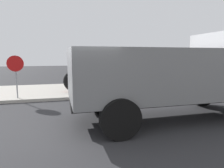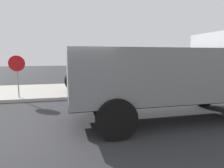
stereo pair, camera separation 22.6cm
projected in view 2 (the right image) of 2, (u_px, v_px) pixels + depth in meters
ground_plane at (67, 129)px, 5.94m from camera, size 80.00×80.00×0.00m
sidewalk_curb at (66, 90)px, 12.19m from camera, size 36.00×5.00×0.15m
fire_hydrant at (71, 83)px, 11.32m from camera, size 0.21×0.48×0.90m
loose_tire at (75, 81)px, 11.12m from camera, size 1.29×0.89×1.23m
stop_sign at (17, 69)px, 9.52m from camera, size 0.76×0.08×2.05m
dump_truck_gray at (178, 73)px, 6.75m from camera, size 7.01×2.83×3.00m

